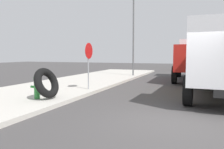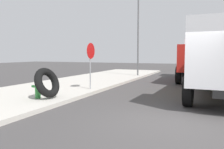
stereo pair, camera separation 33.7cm
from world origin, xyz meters
The scene contains 9 objects.
ground_plane centered at (0.00, 0.00, 0.00)m, with size 80.00×80.00×0.00m, color #423F3F.
fire_hydrant centered at (0.81, 5.20, 0.63)m, with size 0.24×0.54×0.90m.
loose_tire centered at (0.95, 4.86, 0.76)m, with size 1.20×1.20×0.29m, color black.
stop_sign centered at (3.72, 4.48, 1.70)m, with size 0.76×0.08×2.23m.
dump_truck_yellow centered at (4.43, -1.48, 1.61)m, with size 7.06×2.93×3.00m.
dump_truck_red centered at (11.14, -0.22, 1.61)m, with size 7.06×2.95×3.00m.
dump_truck_orange centered at (22.28, -0.95, 1.61)m, with size 7.08×2.98×3.00m.
dump_truck_gray centered at (31.20, -0.58, 1.61)m, with size 7.06×2.94×3.00m.
street_light_pole centered at (11.63, 4.51, 3.56)m, with size 0.12×0.12×6.82m, color #595B5E.
Camera 1 is at (-6.28, -0.59, 1.84)m, focal length 37.17 mm.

